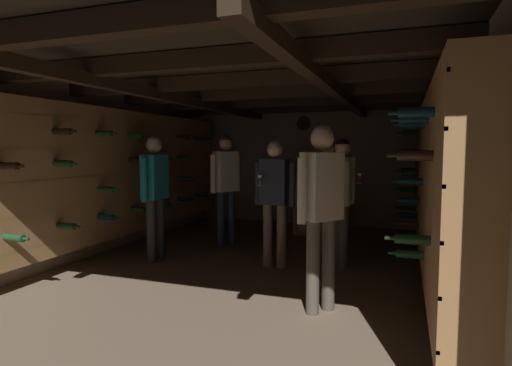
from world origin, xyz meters
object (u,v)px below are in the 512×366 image
Objects in this scene: person_guest_mid_left at (155,186)px; person_guest_mid_right at (342,190)px; person_host_center at (275,192)px; wine_crate_stack at (310,209)px; person_guest_near_right at (322,200)px; person_guest_far_left at (226,179)px; person_guest_far_right at (329,186)px; display_bottle at (304,176)px.

person_guest_mid_right is at bearing 13.37° from person_guest_mid_left.
wine_crate_stack is at bearing 90.20° from person_host_center.
person_guest_mid_right is (-0.04, 1.60, -0.06)m from person_guest_near_right.
person_guest_mid_left is at bearing -117.94° from person_guest_far_left.
wine_crate_stack is 1.41m from person_guest_far_right.
person_guest_mid_right is at bearing -65.98° from wine_crate_stack.
person_guest_far_left is at bearing -128.24° from wine_crate_stack.
person_guest_far_right is at bearing 60.68° from person_host_center.
person_guest_far_right is 0.99× the size of person_guest_mid_right.
person_guest_far_right reaches higher than person_host_center.
person_guest_near_right reaches higher than wine_crate_stack.
person_guest_near_right reaches higher than person_host_center.
person_guest_near_right is at bearing -88.64° from person_guest_mid_right.
person_host_center is 0.94× the size of person_guest_near_right.
person_guest_mid_left is at bearing -171.63° from person_host_center.
person_guest_far_left is at bearing 131.61° from person_guest_near_right.
person_guest_mid_right is (0.89, -1.73, -0.06)m from display_bottle.
person_host_center is (0.10, -2.06, -0.08)m from display_bottle.
person_guest_far_left is at bearing 141.17° from person_host_center.
person_guest_mid_right reaches higher than wine_crate_stack.
person_host_center is at bearing -157.21° from person_guest_mid_right.
person_host_center is 0.94× the size of person_guest_far_left.
person_guest_far_left reaches higher than person_guest_mid_left.
display_bottle is at bearing 117.24° from person_guest_mid_right.
person_guest_mid_left is 1.03× the size of person_guest_far_right.
person_guest_mid_left reaches higher than person_host_center.
wine_crate_stack is 0.55× the size of person_guest_mid_right.
wine_crate_stack is at bearing 51.76° from person_guest_far_left.
person_guest_near_right is at bearing -81.94° from person_guest_far_right.
display_bottle is at bearing 57.00° from person_guest_mid_left.
person_guest_far_left is (-1.03, 0.83, 0.07)m from person_host_center.
display_bottle is 2.07m from person_host_center.
display_bottle is at bearing -146.52° from wine_crate_stack.
person_guest_mid_right is at bearing 91.36° from person_guest_near_right.
wine_crate_stack is 2.90m from person_guest_mid_left.
display_bottle is 0.21× the size of person_guest_far_left.
wine_crate_stack is 0.60m from display_bottle.
display_bottle is 1.30m from person_guest_far_right.
person_guest_mid_left is 1.02× the size of person_guest_mid_right.
person_guest_mid_right is (0.79, 0.33, 0.02)m from person_host_center.
person_guest_near_right is (2.42, -1.03, 0.04)m from person_guest_mid_left.
person_guest_far_left is at bearing -176.44° from person_guest_far_right.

